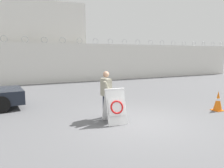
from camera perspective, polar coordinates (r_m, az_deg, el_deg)
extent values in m
plane|color=#5B5B5E|center=(7.42, 7.09, -9.93)|extent=(90.00, 90.00, 0.00)
cube|color=silver|center=(17.54, -12.61, 5.36)|extent=(36.00, 0.30, 3.06)
torus|color=gray|center=(17.15, -26.40, 10.54)|extent=(0.47, 0.03, 0.47)
torus|color=gray|center=(17.18, -21.80, 10.79)|extent=(0.47, 0.03, 0.47)
torus|color=gray|center=(17.31, -17.25, 10.97)|extent=(0.47, 0.03, 0.47)
torus|color=gray|center=(17.55, -12.79, 11.08)|extent=(0.47, 0.03, 0.47)
torus|color=gray|center=(17.89, -8.47, 11.12)|extent=(0.47, 0.03, 0.47)
torus|color=gray|center=(18.33, -4.34, 11.11)|extent=(0.47, 0.03, 0.47)
torus|color=gray|center=(18.85, -0.41, 11.04)|extent=(0.47, 0.03, 0.47)
torus|color=gray|center=(19.45, 3.28, 10.94)|extent=(0.47, 0.03, 0.47)
torus|color=gray|center=(20.13, 6.74, 10.80)|extent=(0.47, 0.03, 0.47)
torus|color=gray|center=(20.87, 9.96, 10.63)|extent=(0.47, 0.03, 0.47)
torus|color=gray|center=(21.67, 12.95, 10.45)|extent=(0.47, 0.03, 0.47)
torus|color=gray|center=(22.52, 15.71, 10.25)|extent=(0.47, 0.03, 0.47)
torus|color=gray|center=(23.42, 18.26, 10.05)|extent=(0.47, 0.03, 0.47)
torus|color=gray|center=(24.37, 20.62, 9.85)|extent=(0.47, 0.03, 0.47)
torus|color=gray|center=(25.35, 22.80, 9.64)|extent=(0.47, 0.03, 0.47)
torus|color=gray|center=(26.36, 24.81, 9.44)|extent=(0.47, 0.03, 0.47)
torus|color=gray|center=(27.40, 26.66, 9.25)|extent=(0.47, 0.03, 0.47)
cube|color=silver|center=(21.09, -18.96, 10.13)|extent=(7.40, 5.46, 6.45)
cube|color=white|center=(7.07, 1.14, -6.16)|extent=(0.68, 0.46, 1.11)
cube|color=white|center=(7.39, 0.16, -5.52)|extent=(0.68, 0.46, 1.11)
cube|color=white|center=(7.12, 0.65, -1.40)|extent=(0.69, 0.13, 0.05)
cube|color=white|center=(7.03, 1.25, -6.06)|extent=(0.56, 0.24, 0.53)
torus|color=red|center=(7.01, 1.29, -6.08)|extent=(0.45, 0.23, 0.43)
cylinder|color=#232838|center=(7.83, -1.89, -5.89)|extent=(0.15, 0.15, 0.79)
cylinder|color=#232838|center=(7.68, -1.16, -6.16)|extent=(0.15, 0.15, 0.79)
cube|color=gray|center=(7.61, -1.55, -0.88)|extent=(0.29, 0.44, 0.61)
sphere|color=tan|center=(7.56, -1.56, 2.53)|extent=(0.22, 0.22, 0.22)
cylinder|color=gray|center=(7.83, -2.57, -0.55)|extent=(0.09, 0.09, 0.58)
cylinder|color=gray|center=(7.35, -1.11, -1.29)|extent=(0.34, 0.14, 0.57)
cube|color=orange|center=(9.79, 25.82, -6.17)|extent=(0.39, 0.39, 0.03)
cone|color=orange|center=(9.71, 25.96, -3.90)|extent=(0.33, 0.33, 0.76)
cylinder|color=white|center=(9.70, 25.97, -3.68)|extent=(0.17, 0.17, 0.11)
cylinder|color=black|center=(9.42, -27.02, -4.81)|extent=(0.67, 0.25, 0.66)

